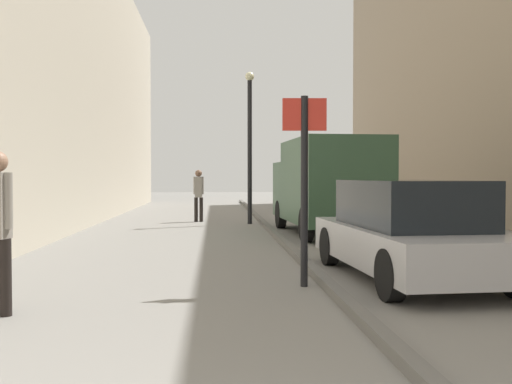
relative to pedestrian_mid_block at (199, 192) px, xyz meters
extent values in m
plane|color=gray|center=(0.47, -5.53, -0.99)|extent=(80.00, 80.00, 0.00)
cube|color=#615F5B|center=(2.05, -5.53, -0.93)|extent=(0.16, 40.00, 0.12)
cylinder|color=black|center=(-1.72, -12.63, -0.57)|extent=(0.12, 0.12, 0.84)
cylinder|color=gray|center=(-1.69, -12.64, 0.26)|extent=(0.10, 0.10, 0.61)
cylinder|color=black|center=(-0.08, 0.01, -0.58)|extent=(0.12, 0.12, 0.80)
cylinder|color=black|center=(0.08, -0.01, -0.58)|extent=(0.12, 0.12, 0.80)
cube|color=gray|center=(0.00, 0.00, 0.16)|extent=(0.24, 0.21, 0.68)
cylinder|color=gray|center=(-0.12, 0.01, 0.21)|extent=(0.10, 0.10, 0.58)
cylinder|color=gray|center=(0.12, -0.01, 0.21)|extent=(0.10, 0.10, 0.58)
sphere|color=brown|center=(0.00, 0.00, 0.61)|extent=(0.22, 0.22, 0.22)
cube|color=#335138|center=(3.47, -4.81, 0.40)|extent=(2.21, 3.77, 2.08)
cube|color=#335138|center=(3.34, -2.26, 0.14)|extent=(2.09, 1.53, 1.56)
cube|color=black|center=(3.31, -1.77, 0.48)|extent=(1.70, 0.13, 0.69)
cylinder|color=black|center=(2.44, -2.45, -0.59)|extent=(0.26, 0.81, 0.80)
cylinder|color=black|center=(4.26, -2.36, -0.59)|extent=(0.26, 0.81, 0.80)
cylinder|color=black|center=(2.62, -5.99, -0.59)|extent=(0.26, 0.81, 0.80)
cylinder|color=black|center=(4.44, -5.90, -0.59)|extent=(0.26, 0.81, 0.80)
cube|color=#B7B7BC|center=(3.38, -10.74, -0.49)|extent=(2.05, 4.30, 0.55)
cube|color=black|center=(3.38, -10.74, 0.12)|extent=(1.66, 2.61, 0.68)
cylinder|color=black|center=(2.48, -9.37, -0.67)|extent=(0.24, 0.65, 0.64)
cylinder|color=black|center=(4.11, -9.27, -0.67)|extent=(0.24, 0.65, 0.64)
cylinder|color=black|center=(2.65, -12.22, -0.67)|extent=(0.24, 0.65, 0.64)
cylinder|color=black|center=(1.75, -11.22, 0.31)|extent=(0.10, 0.10, 2.60)
cube|color=red|center=(1.75, -11.22, 1.36)|extent=(0.60, 0.07, 0.44)
cylinder|color=black|center=(1.63, -0.98, 1.26)|extent=(0.14, 0.14, 4.50)
sphere|color=beige|center=(1.63, -0.98, 3.63)|extent=(0.28, 0.28, 0.28)
camera|label=1|loc=(0.53, -18.98, 0.53)|focal=40.33mm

